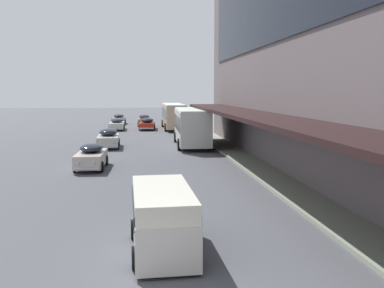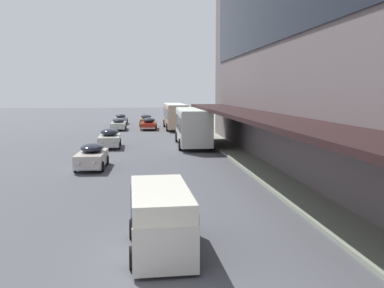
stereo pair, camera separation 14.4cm
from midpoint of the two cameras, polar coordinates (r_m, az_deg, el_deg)
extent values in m
cube|color=tan|center=(55.29, -2.58, 3.81)|extent=(2.47, 10.40, 2.79)
cube|color=black|center=(55.27, -2.58, 4.15)|extent=(2.50, 9.57, 1.23)
cube|color=silver|center=(55.23, -2.58, 5.30)|extent=(2.37, 10.40, 0.12)
cube|color=black|center=(60.46, -2.98, 5.17)|extent=(1.21, 0.07, 0.36)
cylinder|color=black|center=(58.81, -4.02, 2.78)|extent=(0.26, 1.00, 1.00)
cylinder|color=black|center=(58.99, -1.68, 2.80)|extent=(0.26, 1.00, 1.00)
cylinder|color=black|center=(52.09, -3.61, 2.22)|extent=(0.26, 1.00, 1.00)
cylinder|color=black|center=(52.29, -0.97, 2.26)|extent=(0.26, 1.00, 1.00)
cube|color=beige|center=(38.11, -0.17, 2.38)|extent=(2.84, 9.21, 2.85)
cube|color=black|center=(38.08, -0.17, 2.90)|extent=(2.86, 8.48, 1.25)
cube|color=silver|center=(38.02, -0.18, 4.60)|extent=(2.74, 9.21, 0.12)
cube|color=black|center=(42.62, -0.72, 4.46)|extent=(1.29, 0.10, 0.36)
cylinder|color=black|center=(41.23, -2.33, 0.95)|extent=(0.28, 1.01, 1.00)
cylinder|color=black|center=(41.43, 1.22, 0.99)|extent=(0.28, 1.01, 1.00)
cylinder|color=black|center=(35.34, -1.85, -0.07)|extent=(0.28, 1.01, 1.00)
cylinder|color=black|center=(35.58, 2.29, -0.02)|extent=(0.28, 1.01, 1.00)
cube|color=beige|center=(54.91, -10.07, 2.47)|extent=(1.79, 4.52, 0.74)
ellipsoid|color=#1E232D|center=(55.09, -10.07, 3.12)|extent=(1.57, 2.49, 0.53)
cube|color=silver|center=(52.63, -10.18, 2.04)|extent=(1.68, 0.13, 0.14)
cube|color=silver|center=(57.22, -9.95, 2.44)|extent=(1.68, 0.13, 0.14)
sphere|color=silver|center=(52.62, -9.66, 2.34)|extent=(0.18, 0.18, 0.18)
sphere|color=silver|center=(52.67, -10.71, 2.32)|extent=(0.18, 0.18, 0.18)
cylinder|color=black|center=(53.50, -9.19, 2.08)|extent=(0.14, 0.64, 0.64)
cylinder|color=black|center=(53.59, -11.07, 2.05)|extent=(0.14, 0.64, 0.64)
cylinder|color=black|center=(56.28, -9.10, 2.33)|extent=(0.14, 0.64, 0.64)
cylinder|color=black|center=(56.37, -10.89, 2.30)|extent=(0.14, 0.64, 0.64)
cube|color=olive|center=(60.80, -6.44, 3.02)|extent=(1.78, 4.57, 0.84)
ellipsoid|color=#1E232D|center=(60.53, -6.45, 3.65)|extent=(1.55, 2.52, 0.58)
cube|color=silver|center=(63.14, -6.43, 2.92)|extent=(1.64, 0.14, 0.14)
cube|color=silver|center=(58.50, -6.44, 2.60)|extent=(1.64, 0.14, 0.14)
sphere|color=silver|center=(63.09, -6.86, 3.21)|extent=(0.18, 0.18, 0.18)
sphere|color=silver|center=(63.09, -6.00, 3.22)|extent=(0.18, 0.18, 0.18)
cylinder|color=black|center=(62.24, -7.22, 2.81)|extent=(0.15, 0.64, 0.64)
cylinder|color=black|center=(62.23, -5.64, 2.83)|extent=(0.15, 0.64, 0.64)
cylinder|color=black|center=(59.43, -7.27, 2.61)|extent=(0.15, 0.64, 0.64)
cylinder|color=black|center=(59.42, -5.61, 2.63)|extent=(0.15, 0.64, 0.64)
cube|color=beige|center=(37.82, -11.21, 0.48)|extent=(1.85, 4.10, 0.83)
ellipsoid|color=#1E232D|center=(37.95, -11.22, 1.56)|extent=(1.60, 2.27, 0.63)
cube|color=silver|center=(35.79, -11.37, -0.32)|extent=(1.68, 0.16, 0.14)
cube|color=silver|center=(39.92, -11.04, 0.44)|extent=(1.68, 0.16, 0.14)
sphere|color=silver|center=(35.75, -10.61, 0.19)|extent=(0.18, 0.18, 0.18)
sphere|color=silver|center=(35.81, -12.16, 0.17)|extent=(0.18, 0.18, 0.18)
cylinder|color=black|center=(36.57, -9.92, -0.21)|extent=(0.15, 0.64, 0.64)
cylinder|color=black|center=(36.67, -12.68, -0.26)|extent=(0.15, 0.64, 0.64)
cylinder|color=black|center=(39.07, -9.81, 0.25)|extent=(0.15, 0.64, 0.64)
cylinder|color=black|center=(39.17, -12.39, 0.21)|extent=(0.15, 0.64, 0.64)
cube|color=beige|center=(27.84, -13.43, -1.91)|extent=(1.78, 4.06, 0.83)
ellipsoid|color=#1E232D|center=(27.94, -13.41, -0.49)|extent=(1.52, 2.25, 0.55)
cube|color=silver|center=(25.88, -14.08, -3.20)|extent=(1.56, 0.18, 0.14)
cube|color=silver|center=(29.88, -12.83, -1.81)|extent=(1.56, 0.18, 0.14)
sphere|color=silver|center=(25.79, -13.10, -2.50)|extent=(0.18, 0.18, 0.18)
sphere|color=silver|center=(25.93, -15.08, -2.50)|extent=(0.18, 0.18, 0.18)
cylinder|color=black|center=(26.56, -12.05, -2.99)|extent=(0.16, 0.64, 0.64)
cylinder|color=black|center=(26.82, -15.54, -3.00)|extent=(0.16, 0.64, 0.64)
cylinder|color=black|center=(28.99, -11.44, -2.14)|extent=(0.16, 0.64, 0.64)
cylinder|color=black|center=(29.23, -14.64, -2.16)|extent=(0.16, 0.64, 0.64)
cube|color=slate|center=(64.58, -9.80, 3.17)|extent=(1.92, 4.41, 0.77)
ellipsoid|color=#1E232D|center=(64.76, -9.80, 3.73)|extent=(1.63, 2.45, 0.51)
cube|color=silver|center=(62.39, -9.99, 2.81)|extent=(1.65, 0.19, 0.14)
cube|color=silver|center=(66.80, -9.62, 3.09)|extent=(1.65, 0.19, 0.14)
sphere|color=silver|center=(62.36, -9.55, 3.08)|extent=(0.18, 0.18, 0.18)
sphere|color=silver|center=(62.45, -10.43, 3.07)|extent=(0.18, 0.18, 0.18)
cylinder|color=black|center=(63.19, -9.13, 2.84)|extent=(0.17, 0.65, 0.64)
cylinder|color=black|center=(63.35, -10.69, 2.81)|extent=(0.17, 0.65, 0.64)
cylinder|color=black|center=(65.86, -8.93, 3.01)|extent=(0.17, 0.65, 0.64)
cylinder|color=black|center=(66.02, -10.44, 2.99)|extent=(0.17, 0.65, 0.64)
cube|color=#A82616|center=(55.02, -6.07, 2.53)|extent=(2.08, 4.89, 0.71)
ellipsoid|color=#1E232D|center=(54.74, -6.09, 3.19)|extent=(1.74, 2.72, 0.64)
cube|color=silver|center=(57.48, -5.97, 2.52)|extent=(1.73, 0.22, 0.14)
cube|color=silver|center=(52.60, -6.17, 2.10)|extent=(1.73, 0.22, 0.14)
sphere|color=silver|center=(57.45, -6.47, 2.77)|extent=(0.18, 0.18, 0.18)
sphere|color=silver|center=(57.41, -5.47, 2.78)|extent=(0.18, 0.18, 0.18)
cylinder|color=black|center=(56.57, -6.93, 2.39)|extent=(0.18, 0.65, 0.64)
cylinder|color=black|center=(56.49, -5.08, 2.41)|extent=(0.18, 0.65, 0.64)
cylinder|color=black|center=(53.61, -7.10, 2.13)|extent=(0.18, 0.65, 0.64)
cylinder|color=black|center=(53.53, -5.16, 2.15)|extent=(0.18, 0.65, 0.64)
cube|color=beige|center=(13.37, -4.28, -10.95)|extent=(1.88, 4.35, 1.29)
cube|color=silver|center=(13.15, -4.31, -7.69)|extent=(1.84, 4.26, 0.83)
cube|color=black|center=(13.17, -4.31, -8.08)|extent=(1.91, 3.92, 0.41)
ellipsoid|color=beige|center=(15.34, -4.89, -8.04)|extent=(1.63, 0.65, 1.11)
cylinder|color=black|center=(14.66, -8.12, -11.17)|extent=(0.18, 0.64, 0.64)
cylinder|color=black|center=(14.77, -1.19, -10.96)|extent=(0.18, 0.64, 0.64)
cylinder|color=black|center=(12.31, -8.00, -14.79)|extent=(0.18, 0.64, 0.64)
cylinder|color=black|center=(12.45, 0.34, -14.48)|extent=(0.18, 0.64, 0.64)
camera|label=1|loc=(0.07, -90.19, -0.02)|focal=40.00mm
camera|label=2|loc=(0.07, 89.81, 0.02)|focal=40.00mm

